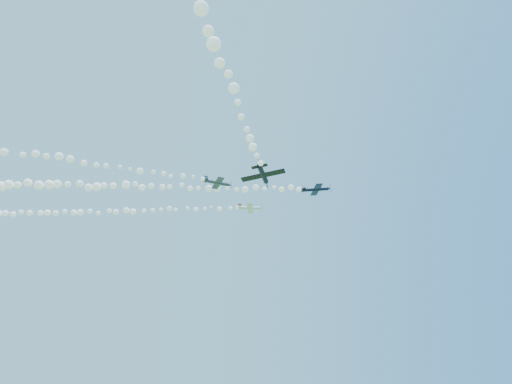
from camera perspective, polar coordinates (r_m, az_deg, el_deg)
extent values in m
cylinder|color=white|center=(117.67, -0.92, -2.11)|extent=(5.76, 2.75, 1.03)
cone|color=white|center=(117.50, 0.61, -2.14)|extent=(0.93, 0.97, 0.80)
cone|color=maroon|center=(117.48, 0.83, -2.14)|extent=(0.37, 0.36, 0.28)
cube|color=black|center=(117.49, 0.77, -2.14)|extent=(0.13, 0.24, 1.84)
cube|color=white|center=(117.60, -0.80, -2.17)|extent=(3.53, 7.26, 0.51)
cube|color=white|center=(117.89, -2.18, -2.07)|extent=(1.54, 2.65, 0.22)
cube|color=maroon|center=(118.11, -2.21, -1.83)|extent=(0.93, 0.42, 1.20)
sphere|color=black|center=(117.76, -0.51, -1.96)|extent=(0.89, 0.91, 0.75)
cylinder|color=black|center=(98.39, 7.90, 0.36)|extent=(5.93, 2.93, 1.38)
cone|color=black|center=(99.15, 9.72, 0.46)|extent=(1.00, 1.01, 0.87)
cone|color=silver|center=(99.26, 9.97, 0.48)|extent=(0.40, 0.37, 0.31)
cube|color=black|center=(99.23, 9.91, 0.48)|extent=(0.30, 0.37, 1.89)
cube|color=black|center=(98.41, 8.05, 0.30)|extent=(2.98, 7.48, 1.32)
cube|color=black|center=(97.86, 6.36, 0.30)|extent=(1.36, 2.70, 0.52)
cube|color=silver|center=(98.03, 6.28, 0.59)|extent=(1.08, 0.44, 1.28)
sphere|color=black|center=(98.71, 8.35, 0.59)|extent=(0.93, 0.94, 0.87)
cylinder|color=#313547|center=(91.19, -5.25, 1.26)|extent=(5.39, 1.11, 0.93)
cone|color=#313547|center=(91.71, -3.50, 0.93)|extent=(0.69, 0.75, 0.73)
cone|color=navy|center=(91.79, -3.26, 0.88)|extent=(0.29, 0.27, 0.26)
cube|color=black|center=(91.77, -3.33, 0.89)|extent=(0.12, 0.33, 1.69)
cube|color=#313547|center=(91.19, -5.12, 1.17)|extent=(1.65, 6.60, 0.96)
cube|color=#313547|center=(90.84, -6.71, 1.56)|extent=(0.87, 2.34, 0.38)
cube|color=navy|center=(91.03, -6.72, 1.85)|extent=(0.89, 0.25, 1.10)
sphere|color=black|center=(91.45, -4.77, 1.36)|extent=(0.69, 0.74, 0.73)
cylinder|color=black|center=(74.99, 0.91, 2.41)|extent=(3.06, 6.29, 1.36)
cone|color=black|center=(78.02, 1.39, 1.30)|extent=(1.08, 1.04, 0.90)
cone|color=#C77B17|center=(78.44, 1.46, 1.15)|extent=(0.40, 0.42, 0.32)
cube|color=black|center=(78.33, 1.44, 1.19)|extent=(0.43, 0.14, 2.01)
cube|color=black|center=(75.17, 0.96, 2.24)|extent=(7.62, 5.00, 1.17)
cube|color=black|center=(72.53, 0.47, 3.44)|extent=(2.84, 2.06, 0.47)
cube|color=#C77B17|center=(72.74, 0.40, 3.86)|extent=(0.71, 0.95, 1.34)
sphere|color=black|center=(75.97, 1.00, 2.38)|extent=(1.12, 1.03, 0.90)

